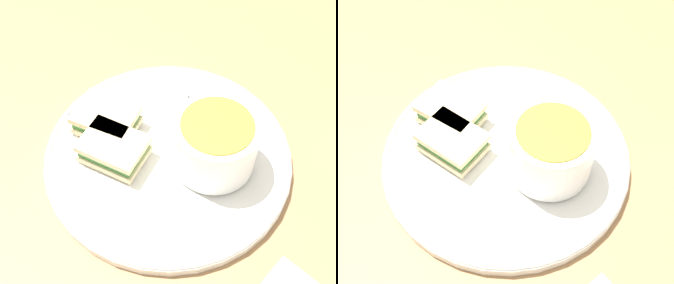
# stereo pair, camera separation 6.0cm
# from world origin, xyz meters

# --- Properties ---
(ground_plane) EXTENTS (2.40, 2.40, 0.00)m
(ground_plane) POSITION_xyz_m (0.00, 0.00, 0.00)
(ground_plane) COLOR #9E754C
(plate) EXTENTS (0.33, 0.33, 0.02)m
(plate) POSITION_xyz_m (0.00, 0.00, 0.01)
(plate) COLOR white
(plate) RESTS_ON ground_plane
(soup_bowl) EXTENTS (0.11, 0.11, 0.08)m
(soup_bowl) POSITION_xyz_m (0.06, 0.02, 0.06)
(soup_bowl) COLOR white
(soup_bowl) RESTS_ON plate
(spoon) EXTENTS (0.10, 0.05, 0.01)m
(spoon) POSITION_xyz_m (-0.02, 0.11, 0.02)
(spoon) COLOR silver
(spoon) RESTS_ON plate
(sandwich_half_near) EXTENTS (0.09, 0.07, 0.03)m
(sandwich_half_near) POSITION_xyz_m (-0.09, -0.01, 0.03)
(sandwich_half_near) COLOR beige
(sandwich_half_near) RESTS_ON plate
(sandwich_half_far) EXTENTS (0.09, 0.07, 0.03)m
(sandwich_half_far) POSITION_xyz_m (-0.06, -0.04, 0.03)
(sandwich_half_far) COLOR beige
(sandwich_half_far) RESTS_ON plate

